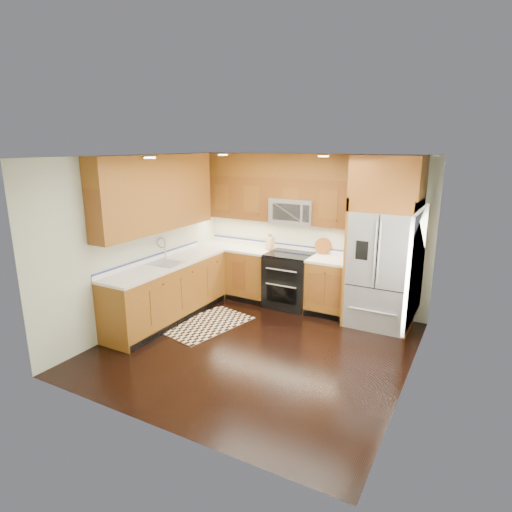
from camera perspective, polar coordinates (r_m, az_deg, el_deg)
The scene contains 16 objects.
ground at distance 6.10m, azimuth -0.08°, elevation -12.06°, with size 4.00×4.00×0.00m, color black.
wall_back at distance 7.41m, azimuth 7.39°, elevation 3.31°, with size 4.00×0.02×2.60m, color beige.
wall_left at distance 6.80m, azimuth -15.02°, elevation 1.90°, with size 0.02×4.00×2.60m, color beige.
wall_right at distance 5.03m, azimuth 20.34°, elevation -2.98°, with size 0.02×4.00×2.60m, color beige.
window at distance 5.20m, azimuth 20.53°, elevation -1.30°, with size 0.04×1.10×1.30m.
base_cabinets at distance 7.24m, azimuth -5.22°, elevation -3.88°, with size 2.85×3.00×0.90m.
countertop at distance 7.12m, azimuth -3.84°, elevation -0.21°, with size 2.86×3.01×0.04m.
upper_cabinets at distance 7.01m, azimuth -4.10°, elevation 8.74°, with size 2.85×3.00×1.15m.
range at distance 7.42m, azimuth 4.44°, elevation -3.24°, with size 0.76×0.67×0.95m.
microwave at distance 7.26m, azimuth 5.05°, elevation 6.02°, with size 0.76×0.40×0.42m.
refrigerator at distance 6.70m, azimuth 16.61°, elevation 1.63°, with size 0.98×0.75×2.60m.
sink_faucet at distance 6.86m, azimuth -11.95°, elevation -0.44°, with size 0.54×0.44×0.37m.
rug at distance 6.85m, azimuth -6.53°, elevation -9.00°, with size 0.82×1.37×0.01m, color black.
knife_block at distance 7.56m, azimuth 1.90°, elevation 1.75°, with size 0.11×0.15×0.28m.
utensil_crock at distance 7.14m, azimuth 12.06°, elevation 0.67°, with size 0.15×0.15×0.34m.
cutting_board at distance 7.35m, azimuth 8.89°, elevation 0.35°, with size 0.28×0.28×0.02m, color brown.
Camera 1 is at (2.62, -4.78, 2.75)m, focal length 30.00 mm.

